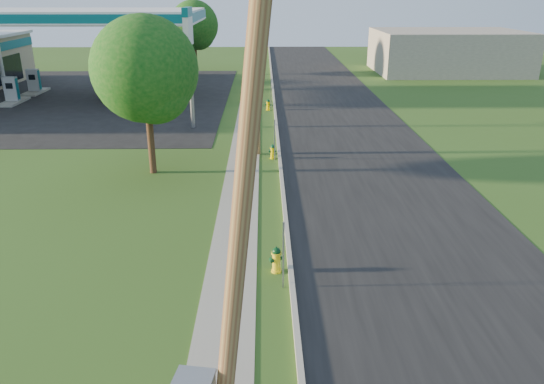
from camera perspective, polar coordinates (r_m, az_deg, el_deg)
The scene contains 23 objects.
road at distance 20.76m, azimuth 12.43°, elevation -1.53°, with size 8.00×120.00×0.02m, color black.
curb at distance 20.20m, azimuth 1.33°, elevation -1.47°, with size 0.15×120.00×0.15m, color #9C9A8E.
sidewalk at distance 20.23m, azimuth -3.63°, elevation -1.65°, with size 1.50×120.00×0.03m, color #99968B.
forecourt at distance 44.28m, azimuth -22.01°, elevation 9.38°, with size 26.00×28.00×0.02m, color black.
utility_pole_near at distance 8.22m, azimuth -3.20°, elevation -0.37°, with size 1.40×0.32×9.48m.
utility_pole_mid at distance 25.81m, azimuth -1.70°, elevation 14.68°, with size 1.40×0.32×9.80m.
utility_pole_far at distance 43.75m, azimuth -1.40°, elevation 17.08°, with size 1.40×0.32×9.50m.
sign_post_near at distance 14.54m, azimuth 1.23°, elevation -6.85°, with size 0.05×0.04×2.00m, color gray.
sign_post_mid at distance 25.57m, azimuth 0.28°, elevation 5.60°, with size 0.05×0.04×2.00m, color gray.
sign_post_far at distance 37.47m, azimuth -0.11°, elevation 10.56°, with size 0.05×0.04×2.00m, color gray.
gas_canopy at distance 42.95m, azimuth -20.51°, elevation 17.23°, with size 18.18×9.18×6.40m.
fuel_pump_nw at distance 43.32m, azimuth -26.17°, elevation 9.50°, with size 1.20×3.20×1.90m.
fuel_pump_ne at distance 40.36m, azimuth -14.35°, elevation 10.28°, with size 1.20×3.20×1.90m.
fuel_pump_sw at distance 46.92m, azimuth -24.20°, elevation 10.54°, with size 1.20×3.20×1.90m.
fuel_pump_se at distance 44.21m, azimuth -13.21°, elevation 11.27°, with size 1.20×3.20×1.90m.
price_pylon at distance 31.52m, azimuth -9.00°, elevation 16.47°, with size 0.34×2.04×6.85m.
distant_building at distance 56.97m, azimuth 18.38°, elevation 14.15°, with size 14.00×10.00×4.00m, color gray.
tree_verge at distance 23.56m, azimuth -13.28°, elevation 12.27°, with size 4.55×4.55×6.89m.
tree_lot at distance 52.68m, azimuth -8.28°, elevation 17.16°, with size 4.55×4.55×6.90m.
hydrant_near at distance 15.60m, azimuth 0.48°, elevation -7.28°, with size 0.42×0.38×0.82m.
hydrant_mid at distance 25.96m, azimuth 0.08°, elevation 4.37°, with size 0.37×0.33×0.74m.
hydrant_far at distance 36.76m, azimuth -0.42°, elevation 9.36°, with size 0.40×0.35×0.76m.
car_silver at distance 41.91m, azimuth -15.25°, elevation 10.71°, with size 1.93×4.80×1.64m, color silver.
Camera 1 is at (-0.26, -8.65, 7.80)m, focal length 35.00 mm.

